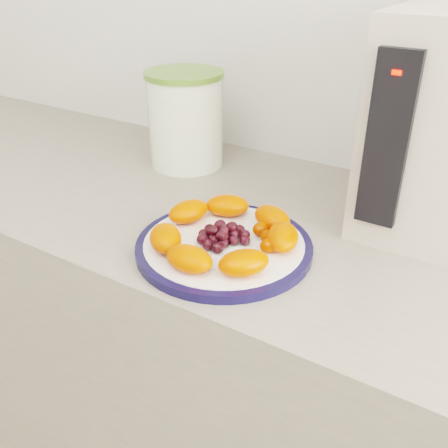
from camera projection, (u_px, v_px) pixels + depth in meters
The scene contains 10 objects.
counter at pixel (277, 398), 1.12m from camera, with size 3.50×0.60×0.90m, color gray.
cabinet_face at pixel (276, 408), 1.14m from camera, with size 3.48×0.58×0.84m, color #7A6348.
plate_rim at pixel (224, 247), 0.82m from camera, with size 0.29×0.29×0.01m, color #0E0F34.
plate_face at pixel (224, 246), 0.82m from camera, with size 0.26×0.26×0.02m, color white.
canister at pixel (186, 122), 1.11m from camera, with size 0.16×0.16×0.20m, color #4A6E15.
canister_lid at pixel (184, 74), 1.06m from camera, with size 0.17×0.17×0.01m, color #567D31.
appliance_body at pixel (444, 125), 0.83m from camera, with size 0.21×0.29×0.36m, color #BFB5A5.
appliance_panel at pixel (387, 142), 0.74m from camera, with size 0.06×0.02×0.27m, color black.
appliance_led at pixel (397, 72), 0.68m from camera, with size 0.01×0.01×0.01m, color #FF0C05.
fruit_plate at pixel (227, 232), 0.81m from camera, with size 0.25×0.24×0.04m.
Camera 1 is at (0.32, 0.47, 1.34)m, focal length 40.00 mm.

